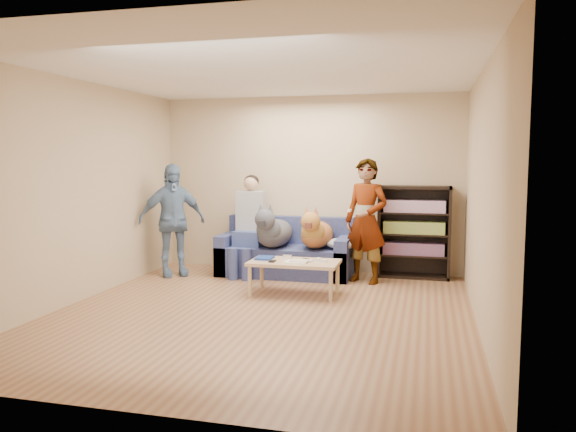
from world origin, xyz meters
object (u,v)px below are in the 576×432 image
(coffee_table, at_px, (294,265))
(bookshelf, at_px, (414,230))
(person_standing_left, at_px, (172,220))
(sofa, at_px, (286,255))
(dog_gray, at_px, (273,231))
(person_standing_right, at_px, (366,221))
(camera_silver, at_px, (287,257))
(notebook_blue, at_px, (265,258))
(dog_tan, at_px, (316,233))
(person_seated, at_px, (249,222))

(coffee_table, distance_m, bookshelf, 2.00)
(coffee_table, bearing_deg, person_standing_left, 161.12)
(sofa, distance_m, dog_gray, 0.47)
(person_standing_right, bearing_deg, camera_silver, -116.59)
(person_standing_right, bearing_deg, notebook_blue, -121.75)
(camera_silver, height_order, dog_tan, dog_tan)
(camera_silver, bearing_deg, person_seated, 131.44)
(notebook_blue, height_order, sofa, sofa)
(camera_silver, bearing_deg, coffee_table, -45.00)
(person_standing_left, xyz_separation_m, sofa, (1.57, 0.49, -0.52))
(person_standing_right, bearing_deg, dog_gray, -157.83)
(dog_tan, height_order, coffee_table, dog_tan)
(sofa, distance_m, coffee_table, 1.23)
(notebook_blue, xyz_separation_m, dog_gray, (-0.13, 0.86, 0.23))
(dog_tan, xyz_separation_m, bookshelf, (1.33, 0.41, 0.03))
(person_standing_left, relative_size, sofa, 0.85)
(person_standing_right, bearing_deg, sofa, -169.82)
(person_standing_left, distance_m, dog_gray, 1.46)
(dog_tan, relative_size, coffee_table, 1.07)
(person_seated, bearing_deg, notebook_blue, -61.88)
(camera_silver, relative_size, sofa, 0.06)
(notebook_blue, distance_m, bookshelf, 2.26)
(sofa, height_order, bookshelf, bookshelf)
(notebook_blue, distance_m, person_seated, 1.16)
(person_standing_left, distance_m, coffee_table, 2.12)
(dog_tan, xyz_separation_m, coffee_table, (-0.07, -0.98, -0.27))
(person_standing_left, xyz_separation_m, dog_tan, (2.04, 0.31, -0.16))
(dog_gray, bearing_deg, coffee_table, -59.79)
(dog_gray, bearing_deg, dog_tan, 7.09)
(dog_tan, height_order, bookshelf, bookshelf)
(person_standing_right, height_order, notebook_blue, person_standing_right)
(notebook_blue, relative_size, bookshelf, 0.20)
(notebook_blue, relative_size, coffee_table, 0.24)
(person_seated, relative_size, coffee_table, 1.34)
(person_standing_right, height_order, person_standing_left, person_standing_right)
(person_seated, relative_size, bookshelf, 1.13)
(dog_gray, bearing_deg, person_standing_left, -170.68)
(coffee_table, bearing_deg, bookshelf, 44.78)
(notebook_blue, relative_size, dog_gray, 0.20)
(person_standing_left, xyz_separation_m, camera_silver, (1.84, -0.55, -0.36))
(notebook_blue, bearing_deg, coffee_table, -7.13)
(person_seated, bearing_deg, camera_silver, -48.56)
(person_seated, xyz_separation_m, dog_gray, (0.40, -0.12, -0.11))
(camera_silver, bearing_deg, dog_gray, 117.41)
(sofa, height_order, coffee_table, sofa)
(notebook_blue, xyz_separation_m, dog_tan, (0.47, 0.93, 0.21))
(person_seated, height_order, coffee_table, person_seated)
(person_seated, xyz_separation_m, bookshelf, (2.33, 0.36, -0.09))
(dog_gray, bearing_deg, camera_silver, -62.59)
(dog_tan, relative_size, bookshelf, 0.90)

